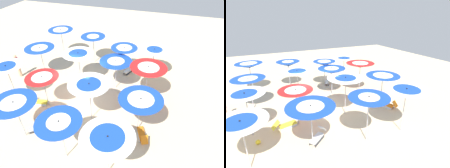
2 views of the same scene
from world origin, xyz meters
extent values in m
cube|color=beige|center=(0.00, 0.00, -0.02)|extent=(40.67, 40.67, 0.04)
cylinder|color=#B2B2B7|center=(4.69, 3.86, 1.13)|extent=(0.05, 0.05, 2.26)
cone|color=#1947B2|center=(4.69, 3.86, 2.26)|extent=(2.06, 2.06, 0.38)
cone|color=white|center=(4.69, 3.86, 2.34)|extent=(1.25, 1.25, 0.23)
sphere|color=black|center=(4.69, 3.86, 2.48)|extent=(0.07, 0.07, 0.07)
cylinder|color=#B2B2B7|center=(1.72, 3.93, 1.00)|extent=(0.05, 0.05, 2.01)
cone|color=#1947B2|center=(1.72, 3.93, 2.01)|extent=(2.15, 2.15, 0.32)
cone|color=white|center=(1.72, 3.93, 2.09)|extent=(1.17, 1.17, 0.18)
sphere|color=black|center=(1.72, 3.93, 2.20)|extent=(0.07, 0.07, 0.07)
cylinder|color=#B2B2B7|center=(-1.45, 4.03, 1.13)|extent=(0.05, 0.05, 2.25)
cone|color=white|center=(-1.45, 4.03, 2.25)|extent=(2.00, 2.00, 0.38)
cone|color=#1947B2|center=(-1.45, 4.03, 2.34)|extent=(1.19, 1.19, 0.23)
sphere|color=black|center=(-1.45, 4.03, 2.48)|extent=(0.07, 0.07, 0.07)
cylinder|color=#B2B2B7|center=(-3.76, 4.17, 1.05)|extent=(0.05, 0.05, 2.10)
cone|color=white|center=(-3.76, 4.17, 2.10)|extent=(2.11, 2.11, 0.36)
cone|color=#1947B2|center=(-3.76, 4.17, 2.18)|extent=(1.27, 1.27, 0.21)
sphere|color=black|center=(-3.76, 4.17, 2.31)|extent=(0.07, 0.07, 0.07)
cylinder|color=#B2B2B7|center=(4.53, 0.88, 1.05)|extent=(0.05, 0.05, 2.09)
cone|color=#1947B2|center=(4.53, 0.88, 2.09)|extent=(1.97, 1.97, 0.43)
cone|color=white|center=(4.53, 0.88, 2.21)|extent=(0.98, 0.98, 0.21)
sphere|color=black|center=(4.53, 0.88, 2.34)|extent=(0.07, 0.07, 0.07)
cylinder|color=#B2B2B7|center=(1.60, 0.78, 1.06)|extent=(0.05, 0.05, 2.12)
cone|color=white|center=(1.60, 0.78, 2.12)|extent=(2.15, 2.15, 0.35)
cone|color=#1947B2|center=(1.60, 0.78, 2.20)|extent=(1.27, 1.27, 0.21)
sphere|color=black|center=(1.60, 0.78, 2.33)|extent=(0.07, 0.07, 0.07)
cylinder|color=#B2B2B7|center=(-1.46, 1.58, 0.98)|extent=(0.05, 0.05, 1.96)
cone|color=red|center=(-1.46, 1.58, 1.96)|extent=(1.92, 1.92, 0.44)
cone|color=white|center=(-1.46, 1.58, 2.05)|extent=(1.17, 1.17, 0.27)
sphere|color=black|center=(-1.46, 1.58, 2.21)|extent=(0.07, 0.07, 0.07)
cylinder|color=#B2B2B7|center=(-3.89, 1.45, 1.07)|extent=(0.05, 0.05, 2.14)
cone|color=#1947B2|center=(-3.89, 1.45, 2.14)|extent=(2.20, 2.20, 0.44)
cone|color=white|center=(-3.89, 1.45, 2.25)|extent=(1.20, 1.20, 0.24)
sphere|color=black|center=(-3.89, 1.45, 2.39)|extent=(0.07, 0.07, 0.07)
cylinder|color=#B2B2B7|center=(3.41, -1.98, 1.04)|extent=(0.05, 0.05, 2.09)
cone|color=#1947B2|center=(3.41, -1.98, 2.09)|extent=(1.93, 1.93, 0.38)
cone|color=white|center=(3.41, -1.98, 2.17)|extent=(1.13, 1.13, 0.23)
sphere|color=black|center=(3.41, -1.98, 2.31)|extent=(0.07, 0.07, 0.07)
cylinder|color=#B2B2B7|center=(1.63, -1.90, 0.96)|extent=(0.05, 0.05, 1.93)
cone|color=#1947B2|center=(1.63, -1.90, 1.93)|extent=(2.15, 2.15, 0.43)
cone|color=white|center=(1.63, -1.90, 2.04)|extent=(1.13, 1.13, 0.22)
sphere|color=black|center=(1.63, -1.90, 2.17)|extent=(0.07, 0.07, 0.07)
cylinder|color=#B2B2B7|center=(-1.61, -1.42, 1.14)|extent=(0.05, 0.05, 2.28)
cone|color=white|center=(-1.61, -1.42, 2.28)|extent=(2.23, 2.23, 0.41)
cone|color=#1947B2|center=(-1.61, -1.42, 2.37)|extent=(1.28, 1.28, 0.24)
sphere|color=black|center=(-1.61, -1.42, 2.51)|extent=(0.07, 0.07, 0.07)
cylinder|color=#B2B2B7|center=(-4.34, -1.24, 1.13)|extent=(0.05, 0.05, 2.26)
cone|color=#1947B2|center=(-4.34, -1.24, 2.26)|extent=(1.99, 1.99, 0.36)
cone|color=white|center=(-4.34, -1.24, 2.35)|extent=(1.01, 1.01, 0.19)
sphere|color=black|center=(-4.34, -1.24, 2.47)|extent=(0.07, 0.07, 0.07)
cylinder|color=#B2B2B7|center=(3.82, -4.08, 1.06)|extent=(0.05, 0.05, 2.12)
cone|color=white|center=(3.82, -4.08, 2.12)|extent=(2.10, 2.10, 0.31)
cone|color=#1947B2|center=(3.82, -4.08, 2.20)|extent=(1.12, 1.12, 0.16)
sphere|color=black|center=(3.82, -4.08, 2.30)|extent=(0.07, 0.07, 0.07)
cylinder|color=#B2B2B7|center=(1.01, -4.09, 1.14)|extent=(0.05, 0.05, 2.27)
cone|color=red|center=(1.01, -4.09, 2.27)|extent=(2.21, 2.21, 0.37)
cone|color=white|center=(1.01, -4.09, 2.36)|extent=(1.27, 1.27, 0.21)
sphere|color=black|center=(1.01, -4.09, 2.49)|extent=(0.07, 0.07, 0.07)
cylinder|color=#B2B2B7|center=(-1.69, -4.18, 1.03)|extent=(0.05, 0.05, 2.07)
cone|color=#1947B2|center=(-1.69, -4.18, 2.07)|extent=(2.24, 2.24, 0.38)
cone|color=white|center=(-1.69, -4.18, 2.15)|extent=(1.32, 1.32, 0.23)
sphere|color=black|center=(-1.69, -4.18, 2.29)|extent=(0.07, 0.07, 0.07)
cylinder|color=#B2B2B7|center=(-4.49, -3.43, 1.14)|extent=(0.05, 0.05, 2.29)
cone|color=white|center=(-4.49, -3.43, 2.29)|extent=(2.19, 2.19, 0.42)
cone|color=#1947B2|center=(-4.49, -3.43, 2.37)|extent=(1.36, 1.36, 0.26)
sphere|color=black|center=(-4.49, -3.43, 2.53)|extent=(0.07, 0.07, 0.07)
cube|color=#333338|center=(-3.50, 0.99, 0.07)|extent=(0.59, 0.69, 0.14)
cube|color=#333338|center=(-3.25, 1.20, 0.07)|extent=(0.59, 0.69, 0.14)
cube|color=white|center=(-3.37, 1.09, 0.19)|extent=(0.82, 0.88, 0.10)
cube|color=white|center=(-3.00, 0.66, 0.41)|extent=(0.45, 0.45, 0.37)
cube|color=#333338|center=(3.72, -2.43, 0.07)|extent=(0.83, 0.32, 0.14)
cube|color=#333338|center=(3.83, -2.13, 0.07)|extent=(0.83, 0.32, 0.14)
cube|color=white|center=(3.77, -2.28, 0.19)|extent=(0.92, 0.58, 0.10)
cube|color=white|center=(4.32, -2.47, 0.45)|extent=(0.41, 0.41, 0.44)
cube|color=silver|center=(-2.10, -4.31, 0.07)|extent=(0.84, 0.39, 0.14)
cube|color=silver|center=(-1.96, -4.63, 0.07)|extent=(0.84, 0.39, 0.14)
cube|color=orange|center=(-2.03, -4.47, 0.19)|extent=(0.97, 0.69, 0.10)
cube|color=orange|center=(-2.57, -4.71, 0.42)|extent=(0.43, 0.45, 0.40)
cube|color=silver|center=(-1.37, 2.23, 0.07)|extent=(0.24, 0.95, 0.14)
cube|color=silver|center=(-1.70, 2.16, 0.07)|extent=(0.24, 0.95, 0.14)
cube|color=yellow|center=(-1.53, 2.20, 0.19)|extent=(0.53, 1.01, 0.10)
cube|color=yellow|center=(-1.68, 2.86, 0.42)|extent=(0.42, 0.50, 0.40)
cube|color=olive|center=(4.18, -3.64, 0.07)|extent=(0.55, 0.85, 0.14)
cube|color=olive|center=(3.91, -3.47, 0.07)|extent=(0.55, 0.85, 0.14)
cube|color=yellow|center=(4.05, -3.56, 0.19)|extent=(0.79, 1.00, 0.10)
cube|color=yellow|center=(4.41, -2.98, 0.39)|extent=(0.49, 0.52, 0.34)
sphere|color=yellow|center=(-2.34, 3.81, 0.12)|extent=(0.24, 0.24, 0.24)
camera|label=1|loc=(-8.87, -5.03, 8.47)|focal=31.08mm
camera|label=2|loc=(-10.41, 3.21, 6.03)|focal=28.23mm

